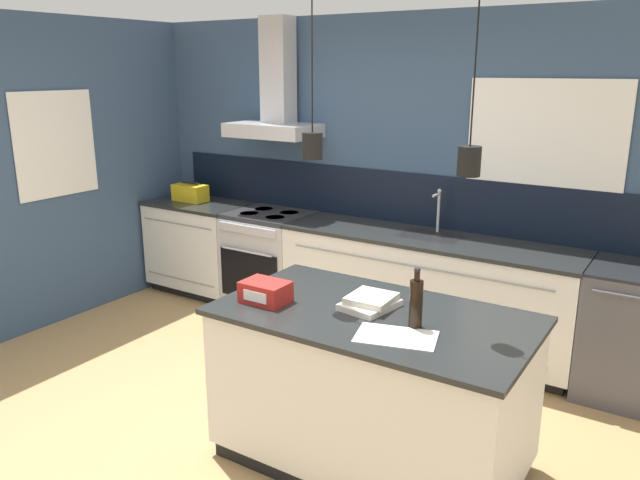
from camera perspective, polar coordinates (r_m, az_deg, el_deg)
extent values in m
plane|color=tan|center=(4.16, -7.34, -16.18)|extent=(16.00, 16.00, 0.00)
cube|color=#354C6B|center=(5.32, 6.34, 5.96)|extent=(5.60, 0.06, 2.60)
cube|color=black|center=(5.32, 6.09, 4.04)|extent=(4.42, 0.02, 0.43)
cube|color=white|center=(4.82, 19.75, 8.00)|extent=(1.12, 0.01, 0.96)
cube|color=black|center=(4.82, 19.77, 8.01)|extent=(1.04, 0.01, 0.88)
cube|color=#B5B5BA|center=(5.59, -4.32, 9.98)|extent=(0.80, 0.46, 0.12)
cube|color=#B5B5BA|center=(5.63, -3.86, 15.23)|extent=(0.26, 0.20, 0.90)
cylinder|color=black|center=(3.31, -0.72, 16.34)|extent=(0.01, 0.01, 0.76)
cylinder|color=black|center=(3.34, -0.70, 8.62)|extent=(0.11, 0.11, 0.14)
sphere|color=#F9D18C|center=(3.34, -0.70, 8.62)|extent=(0.06, 0.06, 0.06)
cylinder|color=black|center=(2.98, 14.05, 15.77)|extent=(0.01, 0.01, 0.78)
cylinder|color=black|center=(3.01, 13.47, 7.02)|extent=(0.11, 0.11, 0.14)
sphere|color=#F9D18C|center=(3.01, 13.47, 7.02)|extent=(0.06, 0.06, 0.06)
cube|color=#354C6B|center=(5.89, -21.82, 5.87)|extent=(0.06, 3.80, 2.60)
cube|color=white|center=(5.74, -23.03, 8.05)|extent=(0.01, 0.76, 0.88)
cube|color=black|center=(5.75, -23.07, 8.05)|extent=(0.01, 0.68, 0.80)
cube|color=black|center=(6.44, -10.41, -4.07)|extent=(0.95, 0.56, 0.09)
cube|color=silver|center=(6.28, -10.79, -0.36)|extent=(0.97, 0.62, 0.79)
cube|color=gray|center=(6.00, -12.96, 1.47)|extent=(0.86, 0.01, 0.01)
cube|color=gray|center=(6.15, -12.66, -3.50)|extent=(0.86, 0.01, 0.01)
cube|color=#232626|center=(6.19, -10.98, 3.29)|extent=(1.00, 0.64, 0.03)
cube|color=black|center=(5.21, 9.56, -8.86)|extent=(2.28, 0.56, 0.09)
cube|color=silver|center=(5.02, 9.65, -4.40)|extent=(2.35, 0.62, 0.79)
cube|color=gray|center=(4.66, 8.27, -2.34)|extent=(2.06, 0.01, 0.01)
cube|color=gray|center=(4.85, 8.02, -8.54)|extent=(2.06, 0.01, 0.01)
cube|color=#232626|center=(4.89, 9.86, 0.12)|extent=(2.37, 0.64, 0.03)
cube|color=#262628|center=(4.94, 10.10, 0.37)|extent=(0.48, 0.34, 0.01)
cylinder|color=#B5B5BA|center=(5.01, 10.77, 2.57)|extent=(0.02, 0.02, 0.33)
sphere|color=#B5B5BA|center=(4.98, 10.86, 4.43)|extent=(0.03, 0.03, 0.03)
cylinder|color=#B5B5BA|center=(4.93, 10.59, 4.09)|extent=(0.02, 0.12, 0.02)
cube|color=#B5B5BA|center=(5.77, -4.56, -2.10)|extent=(0.72, 0.62, 0.87)
cube|color=black|center=(5.54, -6.53, -3.27)|extent=(0.62, 0.02, 0.44)
cylinder|color=#B5B5BA|center=(5.45, -6.75, -1.05)|extent=(0.54, 0.02, 0.02)
cube|color=#B5B5BA|center=(5.42, -6.69, 0.92)|extent=(0.62, 0.02, 0.07)
cube|color=#2D2D30|center=(5.65, -4.66, 2.31)|extent=(0.72, 0.60, 0.04)
cylinder|color=black|center=(5.81, -5.15, 2.86)|extent=(0.17, 0.17, 0.00)
cylinder|color=black|center=(5.64, -2.82, 2.52)|extent=(0.17, 0.17, 0.00)
cylinder|color=black|center=(5.65, -6.49, 2.45)|extent=(0.17, 0.17, 0.00)
cylinder|color=black|center=(5.47, -4.14, 2.09)|extent=(0.17, 0.17, 0.00)
cube|color=#4C4C51|center=(4.71, 26.54, -7.77)|extent=(0.60, 0.62, 0.89)
cube|color=black|center=(4.56, 27.23, -2.49)|extent=(0.60, 0.62, 0.02)
cylinder|color=#4C4C51|center=(4.27, 26.61, -4.70)|extent=(0.45, 0.02, 0.02)
cube|color=black|center=(3.77, 4.63, -18.91)|extent=(1.57, 0.86, 0.09)
cube|color=silver|center=(3.54, 4.79, -13.03)|extent=(1.63, 0.90, 0.79)
cube|color=#232626|center=(3.37, 4.94, -6.88)|extent=(1.68, 0.95, 0.03)
cylinder|color=black|center=(3.16, 8.76, -5.83)|extent=(0.07, 0.07, 0.25)
cylinder|color=black|center=(3.11, 8.87, -3.23)|extent=(0.03, 0.03, 0.06)
cylinder|color=#262628|center=(3.10, 8.90, -2.67)|extent=(0.03, 0.03, 0.01)
cube|color=silver|center=(3.42, 4.57, -5.94)|extent=(0.27, 0.33, 0.03)
cube|color=beige|center=(3.42, 4.71, -5.34)|extent=(0.24, 0.25, 0.03)
cube|color=red|center=(3.50, -5.01, -4.73)|extent=(0.26, 0.18, 0.12)
cube|color=white|center=(3.43, -5.98, -5.19)|extent=(0.15, 0.01, 0.06)
cube|color=silver|center=(3.08, 6.98, -8.76)|extent=(0.44, 0.34, 0.01)
cube|color=gold|center=(6.25, -11.78, 4.25)|extent=(0.34, 0.18, 0.16)
cylinder|color=black|center=(6.23, -11.83, 5.15)|extent=(0.20, 0.02, 0.02)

